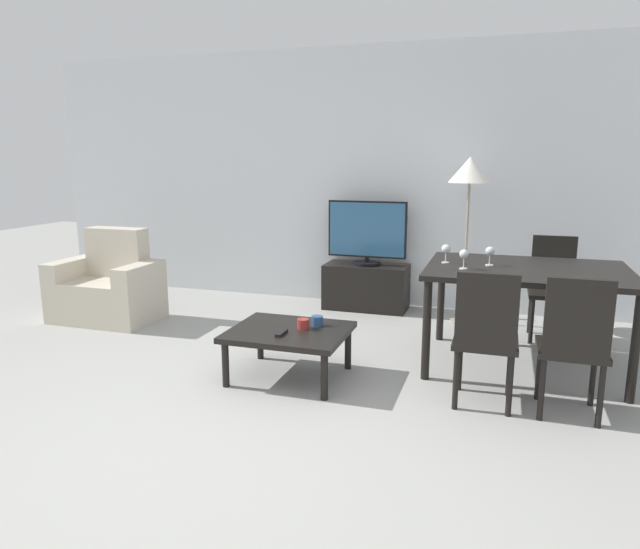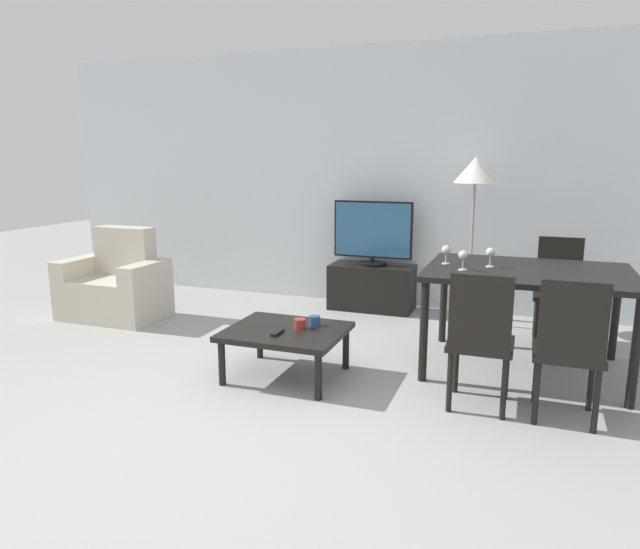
% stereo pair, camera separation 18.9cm
% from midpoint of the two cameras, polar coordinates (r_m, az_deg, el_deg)
% --- Properties ---
extents(ground_plane, '(18.00, 18.00, 0.00)m').
position_cam_midpoint_polar(ground_plane, '(3.36, -12.77, -16.60)').
color(ground_plane, '#9E9E99').
extents(wall_back, '(7.45, 0.06, 2.70)m').
position_cam_midpoint_polar(wall_back, '(6.17, 3.24, 9.56)').
color(wall_back, silver).
rests_on(wall_back, ground_plane).
extents(armchair, '(0.98, 0.63, 0.89)m').
position_cam_midpoint_polar(armchair, '(5.99, -21.26, -1.31)').
color(armchair, beige).
rests_on(armchair, ground_plane).
extents(tv_stand, '(0.86, 0.42, 0.47)m').
position_cam_midpoint_polar(tv_stand, '(6.01, 3.75, -1.22)').
color(tv_stand, black).
rests_on(tv_stand, ground_plane).
extents(tv, '(0.82, 0.29, 0.66)m').
position_cam_midpoint_polar(tv, '(5.91, 3.81, 4.17)').
color(tv, black).
rests_on(tv, tv_stand).
extents(coffee_table, '(0.83, 0.71, 0.36)m').
position_cam_midpoint_polar(coffee_table, '(4.13, -4.43, -6.06)').
color(coffee_table, black).
rests_on(coffee_table, ground_plane).
extents(dining_table, '(1.45, 1.07, 0.77)m').
position_cam_midpoint_polar(dining_table, '(4.47, 18.84, -0.32)').
color(dining_table, black).
rests_on(dining_table, ground_plane).
extents(dining_chair_near, '(0.40, 0.40, 0.90)m').
position_cam_midpoint_polar(dining_chair_near, '(3.70, 14.83, -5.74)').
color(dining_chair_near, black).
rests_on(dining_chair_near, ground_plane).
extents(dining_chair_far, '(0.40, 0.40, 0.90)m').
position_cam_midpoint_polar(dining_chair_far, '(5.35, 21.31, -0.81)').
color(dining_chair_far, black).
rests_on(dining_chair_far, ground_plane).
extents(dining_chair_near_right, '(0.40, 0.40, 0.90)m').
position_cam_midpoint_polar(dining_chair_near_right, '(3.71, 22.71, -6.20)').
color(dining_chair_near_right, black).
rests_on(dining_chair_near_right, ground_plane).
extents(floor_lamp, '(0.39, 0.39, 1.58)m').
position_cam_midpoint_polar(floor_lamp, '(5.50, 13.79, 9.46)').
color(floor_lamp, gray).
rests_on(floor_lamp, ground_plane).
extents(remote_primary, '(0.04, 0.15, 0.02)m').
position_cam_midpoint_polar(remote_primary, '(4.00, -5.24, -5.85)').
color(remote_primary, black).
rests_on(remote_primary, coffee_table).
extents(cup_white_near, '(0.09, 0.09, 0.07)m').
position_cam_midpoint_polar(cup_white_near, '(4.11, -3.02, -4.96)').
color(cup_white_near, maroon).
rests_on(cup_white_near, coffee_table).
extents(cup_colored_far, '(0.08, 0.08, 0.07)m').
position_cam_midpoint_polar(cup_colored_far, '(4.18, -1.58, -4.66)').
color(cup_colored_far, navy).
rests_on(cup_colored_far, coffee_table).
extents(wine_glass_left, '(0.07, 0.07, 0.15)m').
position_cam_midpoint_polar(wine_glass_left, '(4.25, 12.98, 1.87)').
color(wine_glass_left, silver).
rests_on(wine_glass_left, dining_table).
extents(wine_glass_center, '(0.07, 0.07, 0.15)m').
position_cam_midpoint_polar(wine_glass_center, '(4.47, 11.30, 2.41)').
color(wine_glass_center, silver).
rests_on(wine_glass_center, dining_table).
extents(wine_glass_right, '(0.07, 0.07, 0.15)m').
position_cam_midpoint_polar(wine_glass_right, '(4.44, 15.47, 2.15)').
color(wine_glass_right, silver).
rests_on(wine_glass_right, dining_table).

